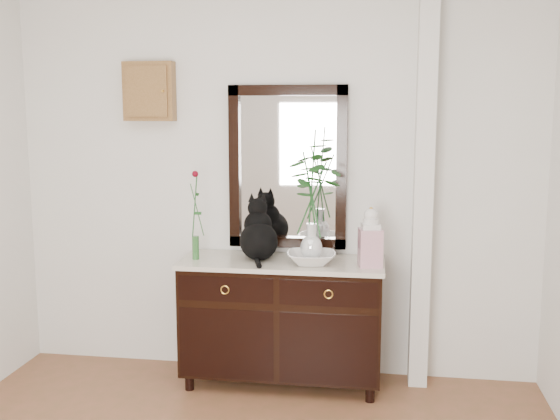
% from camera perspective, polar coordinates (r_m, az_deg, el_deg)
% --- Properties ---
extents(wall_back, '(3.60, 0.04, 2.70)m').
position_cam_1_polar(wall_back, '(4.47, -0.59, 2.61)').
color(wall_back, silver).
rests_on(wall_back, ground).
extents(pilaster, '(0.12, 0.20, 2.70)m').
position_cam_1_polar(pilaster, '(4.34, 12.37, 2.22)').
color(pilaster, silver).
rests_on(pilaster, ground).
extents(sideboard, '(1.33, 0.52, 0.82)m').
position_cam_1_polar(sideboard, '(4.40, 0.20, -9.18)').
color(sideboard, black).
rests_on(sideboard, ground).
extents(wall_mirror, '(0.80, 0.06, 1.10)m').
position_cam_1_polar(wall_mirror, '(4.44, 0.66, 3.73)').
color(wall_mirror, black).
rests_on(wall_mirror, wall_back).
extents(key_cabinet, '(0.35, 0.10, 0.40)m').
position_cam_1_polar(key_cabinet, '(4.62, -11.31, 10.09)').
color(key_cabinet, brown).
rests_on(key_cabinet, wall_back).
extents(cat, '(0.37, 0.42, 0.41)m').
position_cam_1_polar(cat, '(4.30, -1.87, -1.64)').
color(cat, black).
rests_on(cat, sideboard).
extents(lotus_bowl, '(0.35, 0.35, 0.08)m').
position_cam_1_polar(lotus_bowl, '(4.20, 2.74, -4.20)').
color(lotus_bowl, silver).
rests_on(lotus_bowl, sideboard).
extents(vase_branches, '(0.53, 0.53, 0.85)m').
position_cam_1_polar(vase_branches, '(4.13, 2.78, 1.30)').
color(vase_branches, silver).
rests_on(vase_branches, lotus_bowl).
extents(bud_vase_rose, '(0.09, 0.09, 0.60)m').
position_cam_1_polar(bud_vase_rose, '(4.31, -7.42, -0.40)').
color(bud_vase_rose, '#316930').
rests_on(bud_vase_rose, sideboard).
extents(ginger_jar, '(0.16, 0.16, 0.38)m').
position_cam_1_polar(ginger_jar, '(4.14, 7.88, -2.31)').
color(ginger_jar, white).
rests_on(ginger_jar, sideboard).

